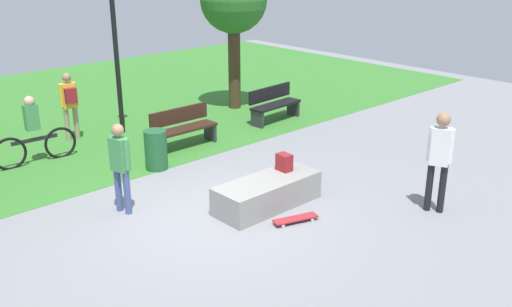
# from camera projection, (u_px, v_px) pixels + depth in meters

# --- Properties ---
(ground_plane) EXTENTS (28.00, 28.00, 0.00)m
(ground_plane) POSITION_uv_depth(u_px,v_px,m) (207.00, 217.00, 9.97)
(ground_plane) COLOR gray
(grass_lawn) EXTENTS (26.60, 11.66, 0.01)m
(grass_lawn) POSITION_uv_depth(u_px,v_px,m) (21.00, 118.00, 15.60)
(grass_lawn) COLOR #387A2D
(grass_lawn) RESTS_ON ground_plane
(concrete_ledge) EXTENTS (2.03, 0.80, 0.52)m
(concrete_ledge) POSITION_uv_depth(u_px,v_px,m) (267.00, 193.00, 10.29)
(concrete_ledge) COLOR gray
(concrete_ledge) RESTS_ON ground_plane
(backpack_on_ledge) EXTENTS (0.21, 0.29, 0.32)m
(backpack_on_ledge) POSITION_uv_depth(u_px,v_px,m) (284.00, 162.00, 10.57)
(backpack_on_ledge) COLOR maroon
(backpack_on_ledge) RESTS_ON concrete_ledge
(skater_performing_trick) EXTENTS (0.32, 0.40, 1.82)m
(skater_performing_trick) POSITION_uv_depth(u_px,v_px,m) (440.00, 154.00, 9.83)
(skater_performing_trick) COLOR black
(skater_performing_trick) RESTS_ON ground_plane
(skater_watching) EXTENTS (0.27, 0.42, 1.63)m
(skater_watching) POSITION_uv_depth(u_px,v_px,m) (120.00, 162.00, 9.83)
(skater_watching) COLOR #3F5184
(skater_watching) RESTS_ON ground_plane
(skateboard_by_ledge) EXTENTS (0.82, 0.44, 0.08)m
(skateboard_by_ledge) POSITION_uv_depth(u_px,v_px,m) (296.00, 219.00, 9.75)
(skateboard_by_ledge) COLOR #A5262D
(skateboard_by_ledge) RESTS_ON ground_plane
(park_bench_far_right) EXTENTS (1.63, 0.60, 0.91)m
(park_bench_far_right) POSITION_uv_depth(u_px,v_px,m) (274.00, 103.00, 15.26)
(park_bench_far_right) COLOR black
(park_bench_far_right) RESTS_ON ground_plane
(park_bench_by_oak) EXTENTS (1.60, 0.47, 0.91)m
(park_bench_by_oak) POSITION_uv_depth(u_px,v_px,m) (183.00, 127.00, 13.28)
(park_bench_by_oak) COLOR #331E14
(park_bench_by_oak) RESTS_ON ground_plane
(tree_tall_oak) EXTENTS (1.85, 1.85, 3.98)m
(tree_tall_oak) POSITION_uv_depth(u_px,v_px,m) (234.00, 2.00, 15.65)
(tree_tall_oak) COLOR #42301E
(tree_tall_oak) RESTS_ON grass_lawn
(lamp_post) EXTENTS (0.28, 0.28, 4.07)m
(lamp_post) POSITION_uv_depth(u_px,v_px,m) (115.00, 33.00, 13.62)
(lamp_post) COLOR black
(lamp_post) RESTS_ON ground_plane
(trash_bin) EXTENTS (0.47, 0.47, 0.84)m
(trash_bin) POSITION_uv_depth(u_px,v_px,m) (156.00, 150.00, 11.97)
(trash_bin) COLOR #1E592D
(trash_bin) RESTS_ON ground_plane
(pedestrian_with_backpack) EXTENTS (0.43, 0.37, 1.65)m
(pedestrian_with_backpack) POSITION_uv_depth(u_px,v_px,m) (69.00, 100.00, 13.57)
(pedestrian_with_backpack) COLOR tan
(pedestrian_with_backpack) RESTS_ON ground_plane
(cyclist_on_bicycle) EXTENTS (1.82, 0.22, 1.52)m
(cyclist_on_bicycle) POSITION_uv_depth(u_px,v_px,m) (34.00, 135.00, 12.23)
(cyclist_on_bicycle) COLOR black
(cyclist_on_bicycle) RESTS_ON ground_plane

